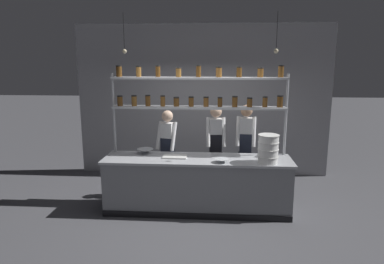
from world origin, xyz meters
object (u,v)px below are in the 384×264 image
cutting_board (175,157)px  prep_bowl_near_left (222,161)px  container_stack (268,149)px  chef_left (168,148)px  serving_cup_front (261,155)px  prep_bowl_center_front (145,151)px  chef_right (246,143)px  chef_center (216,144)px  spice_shelf_unit (199,96)px

cutting_board → prep_bowl_near_left: 0.83m
container_stack → chef_left: bearing=154.9°
cutting_board → serving_cup_front: size_ratio=4.70×
cutting_board → serving_cup_front: 1.46m
cutting_board → prep_bowl_center_front: 0.59m
chef_left → chef_right: size_ratio=0.94×
container_stack → prep_bowl_near_left: size_ratio=1.99×
chef_center → container_stack: 1.28m
prep_bowl_center_front → prep_bowl_near_left: bearing=-19.4°
chef_right → prep_bowl_center_front: 1.87m
chef_center → prep_bowl_center_front: bearing=-162.2°
container_stack → chef_right: bearing=105.6°
serving_cup_front → chef_right: bearing=108.5°
prep_bowl_near_left → chef_left: bearing=139.5°
chef_left → chef_right: bearing=21.7°
chef_right → cutting_board: (-1.24, -0.75, -0.07)m
chef_center → chef_right: (0.56, 0.01, 0.02)m
spice_shelf_unit → container_stack: 1.47m
container_stack → serving_cup_front: 0.39m
container_stack → cutting_board: bearing=171.9°
spice_shelf_unit → container_stack: size_ratio=6.61×
prep_bowl_near_left → serving_cup_front: size_ratio=2.69×
chef_center → cutting_board: size_ratio=4.26×
chef_right → cutting_board: bearing=-142.5°
chef_right → container_stack: (0.27, -0.97, 0.15)m
chef_center → chef_right: size_ratio=0.99×
chef_left → prep_bowl_center_front: bearing=-117.2°
serving_cup_front → prep_bowl_center_front: bearing=177.3°
container_stack → serving_cup_front: bearing=99.9°
chef_center → serving_cup_front: bearing=-44.4°
chef_center → prep_bowl_center_front: 1.34m
prep_bowl_center_front → serving_cup_front: bearing=-2.7°
spice_shelf_unit → cutting_board: bearing=-141.6°
prep_bowl_center_front → chef_left: bearing=47.5°
container_stack → prep_bowl_near_left: bearing=-176.9°
chef_center → cutting_board: chef_center is taller
chef_center → prep_bowl_near_left: 1.01m
cutting_board → chef_left: bearing=109.3°
container_stack → prep_bowl_center_front: 2.12m
spice_shelf_unit → container_stack: bearing=-24.5°
spice_shelf_unit → chef_left: bearing=153.7°
chef_left → prep_bowl_near_left: 1.30m
spice_shelf_unit → chef_center: bearing=55.9°
spice_shelf_unit → chef_center: spice_shelf_unit is taller
prep_bowl_near_left → chef_right: bearing=65.6°
spice_shelf_unit → prep_bowl_near_left: size_ratio=13.13×
spice_shelf_unit → chef_center: (0.30, 0.44, -0.94)m
prep_bowl_near_left → serving_cup_front: serving_cup_front is taller
chef_left → prep_bowl_center_front: 0.51m
chef_right → container_stack: bearing=-68.1°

